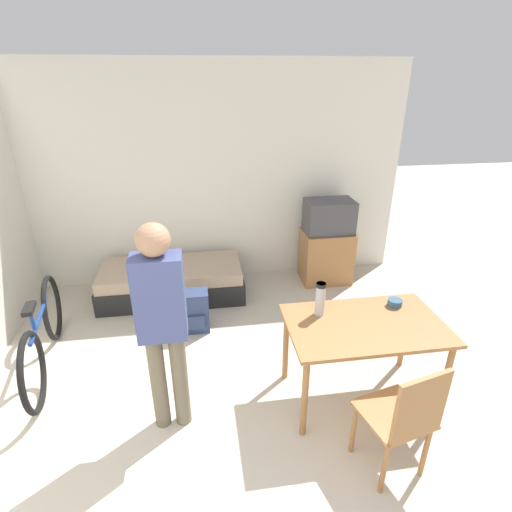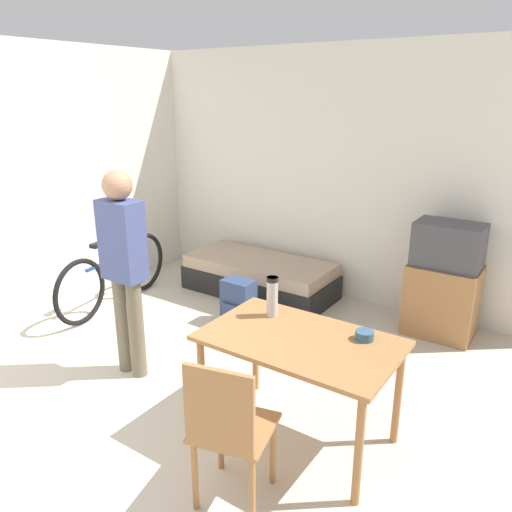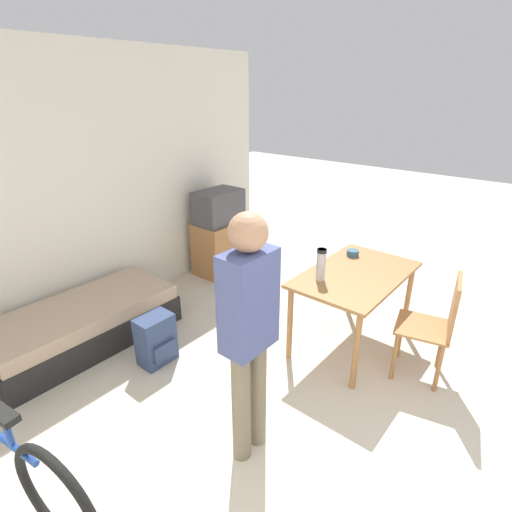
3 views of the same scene
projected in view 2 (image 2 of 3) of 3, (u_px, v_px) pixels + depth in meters
The scene contains 12 objects.
ground_plane at pixel (0, 492), 2.92m from camera, with size 20.00×20.00×0.00m, color beige.
wall_back at pixel (316, 174), 5.52m from camera, with size 5.12×0.06×2.70m.
wall_left at pixel (46, 181), 5.11m from camera, with size 0.06×4.83×2.70m.
daybed at pixel (260, 277), 5.72m from camera, with size 1.72×0.77×0.41m.
tv at pixel (444, 282), 4.66m from camera, with size 0.63×0.46×1.10m.
dining_table at pixel (300, 351), 3.18m from camera, with size 1.24×0.76×0.74m.
wooden_chair at pixel (228, 428), 2.65m from camera, with size 0.50×0.50×0.94m.
bicycle at pixel (114, 275), 5.35m from camera, with size 0.29×1.68×0.76m.
person_standing at pixel (124, 260), 3.86m from camera, with size 0.34×0.23×1.68m.
thermos_flask at pixel (272, 295), 3.42m from camera, with size 0.08×0.08×0.29m.
mate_bowl at pixel (365, 335), 3.13m from camera, with size 0.12×0.12×0.06m.
backpack at pixel (238, 302), 4.97m from camera, with size 0.32×0.24×0.46m.
Camera 2 is at (2.55, -1.09, 2.23)m, focal length 35.00 mm.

